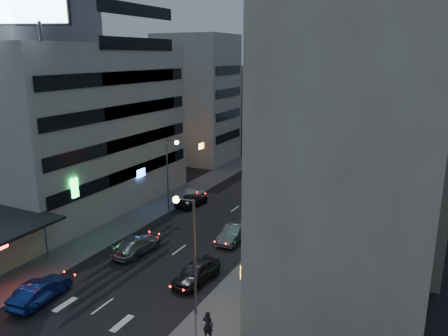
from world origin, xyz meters
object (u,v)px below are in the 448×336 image
Objects in this scene: parked_car_right_near at (196,272)px; parked_car_right_far at (304,185)px; parked_car_left at (192,200)px; road_car_silver at (137,245)px; parked_car_right_mid at (233,233)px; road_car_blue at (40,291)px; person at (208,325)px.

parked_car_right_far is at bearing 92.73° from parked_car_right_near.
road_car_silver is (1.96, -12.95, 0.12)m from parked_car_left.
parked_car_right_far is at bearing 81.41° from parked_car_right_mid.
parked_car_left is 15.05m from parked_car_right_far.
parked_car_right_mid is 0.94× the size of parked_car_right_far.
parked_car_right_far reaches higher than parked_car_left.
road_car_blue reaches higher than road_car_silver.
road_car_silver is 13.92m from person.
road_car_blue is (-7.78, -15.40, 0.02)m from parked_car_right_mid.
parked_car_right_mid reaches higher than parked_car_right_far.
parked_car_left is (-8.47, 6.90, -0.12)m from parked_car_right_mid.
parked_car_right_near reaches higher than parked_car_right_mid.
road_car_silver reaches higher than parked_car_right_far.
parked_car_left is at bearing -131.51° from parked_car_right_far.
parked_car_right_far is 2.65× the size of person.
parked_car_right_near is 8.17m from parked_car_right_mid.
parked_car_right_near is at bearing -91.34° from parked_car_right_far.
parked_car_right_far is 0.95× the size of road_car_silver.
parked_car_right_near is at bearing -58.35° from person.
parked_car_right_near is 0.99× the size of road_car_blue.
parked_car_left is at bearing 126.18° from parked_car_right_near.
parked_car_right_mid is at bearing -122.35° from road_car_blue.
parked_car_right_near is 1.02× the size of parked_car_right_mid.
person reaches higher than parked_car_left.
parked_car_left is at bearing 137.45° from parked_car_right_mid.
parked_car_left is at bearing -61.02° from person.
parked_car_right_mid is 17.25m from road_car_blue.
parked_car_right_far is at bearing -87.76° from person.
parked_car_right_far is at bearing -127.69° from parked_car_left.
parked_car_right_near reaches higher than road_car_blue.
road_car_silver is at bearing 168.67° from parked_car_right_near.
parked_car_right_far is (10.12, 11.14, 0.08)m from parked_car_left.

